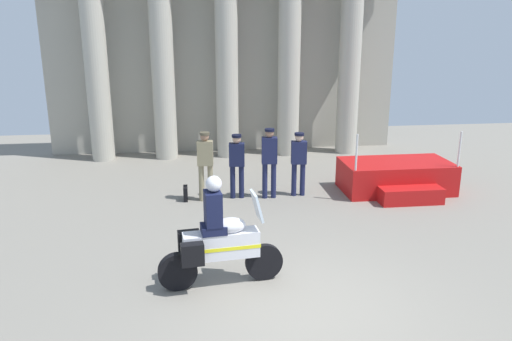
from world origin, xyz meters
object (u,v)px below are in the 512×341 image
(officer_in_row_2, at_px, (269,158))
(officer_in_row_0, at_px, (205,161))
(motorcycle_with_rider, at_px, (217,241))
(reviewing_stand, at_px, (397,178))
(officer_in_row_3, at_px, (299,159))
(briefcase_on_ground, at_px, (186,193))
(officer_in_row_1, at_px, (237,161))

(officer_in_row_2, bearing_deg, officer_in_row_0, 5.93)
(officer_in_row_2, relative_size, motorcycle_with_rider, 0.85)
(reviewing_stand, height_order, officer_in_row_2, officer_in_row_2)
(officer_in_row_2, distance_m, officer_in_row_3, 0.77)
(officer_in_row_0, distance_m, briefcase_on_ground, 0.98)
(officer_in_row_1, distance_m, motorcycle_with_rider, 4.42)
(motorcycle_with_rider, bearing_deg, officer_in_row_3, 56.05)
(officer_in_row_1, xyz_separation_m, officer_in_row_2, (0.80, -0.10, 0.09))
(officer_in_row_2, bearing_deg, officer_in_row_1, -1.56)
(reviewing_stand, xyz_separation_m, officer_in_row_1, (-4.16, 0.03, 0.58))
(reviewing_stand, distance_m, officer_in_row_3, 2.67)
(officer_in_row_3, bearing_deg, motorcycle_with_rider, 68.11)
(officer_in_row_1, bearing_deg, officer_in_row_2, 178.44)
(officer_in_row_1, xyz_separation_m, motorcycle_with_rider, (-0.72, -4.36, -0.16))
(motorcycle_with_rider, bearing_deg, officer_in_row_1, 74.29)
(reviewing_stand, xyz_separation_m, officer_in_row_2, (-3.36, -0.07, 0.67))
(officer_in_row_0, distance_m, officer_in_row_2, 1.57)
(officer_in_row_1, relative_size, motorcycle_with_rider, 0.77)
(officer_in_row_1, height_order, briefcase_on_ground, officer_in_row_1)
(reviewing_stand, xyz_separation_m, briefcase_on_ground, (-5.45, -0.00, -0.20))
(officer_in_row_0, distance_m, officer_in_row_1, 0.79)
(reviewing_stand, height_order, motorcycle_with_rider, motorcycle_with_rider)
(reviewing_stand, height_order, officer_in_row_0, officer_in_row_0)
(briefcase_on_ground, bearing_deg, motorcycle_with_rider, -82.52)
(officer_in_row_0, distance_m, officer_in_row_3, 2.34)
(officer_in_row_2, distance_m, motorcycle_with_rider, 4.53)
(officer_in_row_1, xyz_separation_m, officer_in_row_3, (1.56, -0.01, 0.00))
(officer_in_row_1, relative_size, officer_in_row_2, 0.92)
(officer_in_row_3, distance_m, briefcase_on_ground, 2.95)
(officer_in_row_2, bearing_deg, motorcycle_with_rider, 76.12)
(reviewing_stand, height_order, briefcase_on_ground, reviewing_stand)
(briefcase_on_ground, bearing_deg, officer_in_row_1, 1.76)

